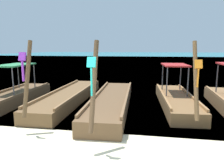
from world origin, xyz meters
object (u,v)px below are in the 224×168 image
at_px(longtail_boat_pink_ribbon, 7,99).
at_px(longtail_boat_turquoise_ribbon, 112,102).
at_px(longtail_boat_violet_ribbon, 69,97).
at_px(longtail_boat_orange_ribbon, 176,99).

height_order(longtail_boat_pink_ribbon, longtail_boat_turquoise_ribbon, longtail_boat_pink_ribbon).
relative_size(longtail_boat_pink_ribbon, longtail_boat_violet_ribbon, 0.97).
bearing_deg(longtail_boat_orange_ribbon, longtail_boat_pink_ribbon, -170.62).
bearing_deg(longtail_boat_violet_ribbon, longtail_boat_pink_ribbon, -155.44).
relative_size(longtail_boat_pink_ribbon, longtail_boat_turquoise_ribbon, 0.94).
bearing_deg(longtail_boat_turquoise_ribbon, longtail_boat_pink_ribbon, -173.93).
height_order(longtail_boat_violet_ribbon, longtail_boat_turquoise_ribbon, longtail_boat_violet_ribbon).
distance_m(longtail_boat_violet_ribbon, longtail_boat_orange_ribbon, 4.76).
xyz_separation_m(longtail_boat_turquoise_ribbon, longtail_boat_orange_ribbon, (2.66, 0.70, 0.04)).
xyz_separation_m(longtail_boat_pink_ribbon, longtail_boat_orange_ribbon, (7.14, 1.18, 0.00)).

